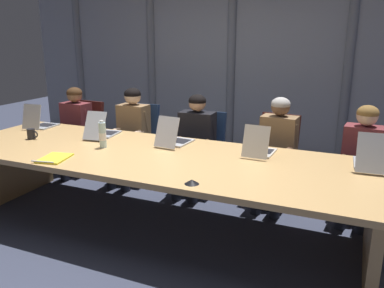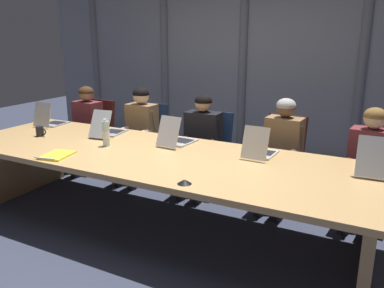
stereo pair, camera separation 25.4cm
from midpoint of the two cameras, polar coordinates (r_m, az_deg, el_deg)
name	(u,v)px [view 2 (the right image)]	position (r m, az deg, el deg)	size (l,w,h in m)	color
ground_plane	(159,226)	(3.92, -2.93, -11.77)	(14.03, 14.03, 0.00)	#383D51
conference_table	(158,168)	(3.68, -3.06, -3.46)	(4.23, 1.35, 0.73)	tan
curtain_backdrop	(249,67)	(5.72, 9.52, 10.90)	(7.01, 0.17, 2.71)	gray
laptop_left_end	(51,121)	(5.02, -18.46, 3.20)	(0.26, 0.40, 0.30)	#A8ADB7
laptop_left_mid	(109,130)	(4.38, -10.37, 2.02)	(0.28, 0.50, 0.29)	#A8ADB7
laptop_center	(177,139)	(3.94, -0.34, 0.77)	(0.27, 0.45, 0.30)	#BCBCC1
laptop_right_mid	(260,150)	(3.62, 11.84, -0.91)	(0.25, 0.41, 0.30)	beige
laptop_right_end	(372,165)	(3.52, 26.57, -2.71)	(0.26, 0.47, 0.32)	#A8ADB7
office_chair_left_end	(95,143)	(5.60, -12.72, 0.20)	(0.60, 0.60, 0.93)	#511E19
office_chair_left_mid	(146,150)	(5.10, -5.24, -0.94)	(0.60, 0.60, 0.95)	navy
office_chair_center	(208,161)	(4.69, 3.95, -2.47)	(0.60, 0.60, 0.92)	navy
office_chair_right_mid	(279,171)	(4.44, 14.08, -3.84)	(0.60, 0.60, 0.95)	#511E19
office_chair_right_end	(370,187)	(4.35, 25.97, -5.60)	(0.60, 0.60, 0.91)	#511E19
person_left_end	(83,123)	(5.43, -14.24, 2.94)	(0.42, 0.57, 1.14)	brown
person_left_mid	(138,129)	(4.89, -6.39, 2.21)	(0.38, 0.55, 1.18)	olive
person_center	(200,138)	(4.48, 2.80, 0.85)	(0.41, 0.55, 1.15)	black
person_right_mid	(281,148)	(4.19, 14.47, -0.55)	(0.41, 0.56, 1.18)	olive
person_right_end	(368,160)	(4.10, 25.85, -2.13)	(0.43, 0.57, 1.15)	brown
water_bottle_primary	(106,133)	(3.94, -10.56, 1.50)	(0.07, 0.07, 0.27)	silver
coffee_mug_near	(40,131)	(4.52, -19.71, 1.76)	(0.13, 0.08, 0.11)	black
conference_mic_left_side	(184,182)	(2.91, 1.40, -5.52)	(0.11, 0.11, 0.04)	black
spiral_notepad	(57,155)	(3.73, -17.21, -1.60)	(0.28, 0.34, 0.03)	yellow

